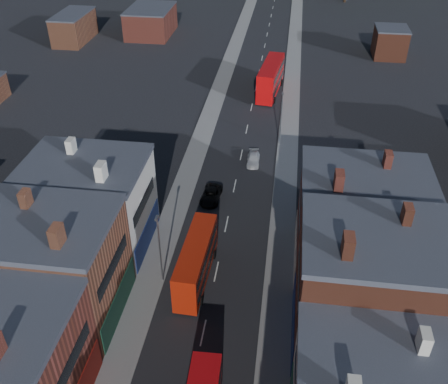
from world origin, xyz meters
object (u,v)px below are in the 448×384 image
(bus_0, at_px, (196,261))
(car_2, at_px, (211,195))
(bus_2, at_px, (271,78))
(car_3, at_px, (253,159))

(bus_0, relative_size, car_2, 2.19)
(car_2, bearing_deg, bus_2, 83.97)
(bus_2, bearing_deg, car_3, -85.70)
(car_3, bearing_deg, bus_0, -101.23)
(bus_2, relative_size, car_3, 3.08)
(bus_0, height_order, bus_2, bus_2)
(bus_0, distance_m, car_2, 14.01)
(bus_0, distance_m, car_3, 23.69)
(car_2, bearing_deg, bus_0, -84.08)
(car_3, bearing_deg, car_2, -117.36)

